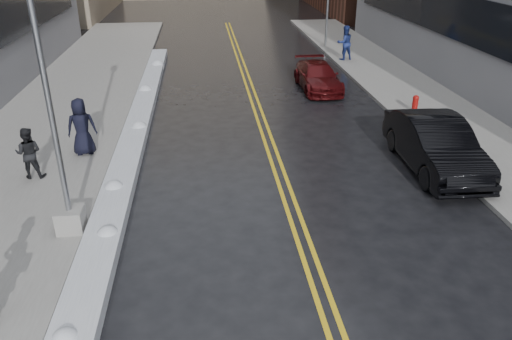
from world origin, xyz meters
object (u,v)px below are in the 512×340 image
object	(u,v)px
lamppost	(57,143)
fire_hydrant	(415,103)
car_black	(435,145)
pedestrian_east	(345,43)
car_maroon	(318,77)
pedestrian_c	(82,127)
pedestrian_b	(29,153)

from	to	relation	value
lamppost	fire_hydrant	world-z (taller)	lamppost
fire_hydrant	car_black	size ratio (longest dim) A/B	0.14
pedestrian_east	car_maroon	xyz separation A→B (m)	(-2.82, -5.52, -0.50)
pedestrian_east	car_maroon	bearing A→B (deg)	51.90
lamppost	car_black	distance (m)	11.29
pedestrian_c	car_maroon	size ratio (longest dim) A/B	0.44
pedestrian_east	car_maroon	world-z (taller)	pedestrian_east
lamppost	fire_hydrant	xyz separation A→B (m)	(12.30, 8.00, -1.98)
pedestrian_c	car_black	xyz separation A→B (m)	(11.43, -2.14, -0.28)
pedestrian_c	pedestrian_east	size ratio (longest dim) A/B	0.98
pedestrian_c	pedestrian_east	world-z (taller)	pedestrian_east
lamppost	pedestrian_east	xyz separation A→B (m)	(11.91, 17.79, -1.39)
fire_hydrant	car_maroon	world-z (taller)	car_maroon
lamppost	pedestrian_c	distance (m)	5.20
fire_hydrant	pedestrian_east	size ratio (longest dim) A/B	0.37
pedestrian_b	car_maroon	xyz separation A→B (m)	(10.97, 8.99, -0.32)
pedestrian_b	car_maroon	distance (m)	14.18
lamppost	car_black	world-z (taller)	lamppost
car_black	pedestrian_east	bearing A→B (deg)	87.05
pedestrian_b	pedestrian_east	size ratio (longest dim) A/B	0.81
fire_hydrant	pedestrian_c	xyz separation A→B (m)	(-12.93, -3.03, 0.57)
lamppost	pedestrian_b	size ratio (longest dim) A/B	4.74
car_black	car_maroon	distance (m)	9.59
fire_hydrant	pedestrian_east	world-z (taller)	pedestrian_east
fire_hydrant	car_maroon	bearing A→B (deg)	126.98
car_black	car_maroon	size ratio (longest dim) A/B	1.17
pedestrian_c	car_maroon	world-z (taller)	pedestrian_c
pedestrian_east	car_black	bearing A→B (deg)	74.76
pedestrian_c	fire_hydrant	bearing A→B (deg)	-177.29
pedestrian_c	pedestrian_east	xyz separation A→B (m)	(12.54, 12.82, 0.02)
pedestrian_b	car_black	distance (m)	12.69
pedestrian_east	lamppost	bearing A→B (deg)	45.19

